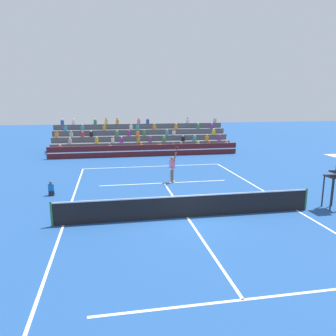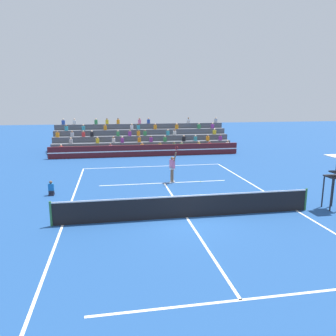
{
  "view_description": "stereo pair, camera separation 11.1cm",
  "coord_description": "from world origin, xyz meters",
  "px_view_note": "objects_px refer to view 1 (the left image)",
  "views": [
    {
      "loc": [
        -3.43,
        -13.88,
        5.33
      ],
      "look_at": [
        0.16,
        5.91,
        1.1
      ],
      "focal_mm": 35.0,
      "sensor_mm": 36.0,
      "label": 1
    },
    {
      "loc": [
        -3.32,
        -13.9,
        5.33
      ],
      "look_at": [
        0.16,
        5.91,
        1.1
      ],
      "focal_mm": 35.0,
      "sensor_mm": 36.0,
      "label": 2
    }
  ],
  "objects_px": {
    "tennis_player": "(172,168)",
    "ball_kid_courtside": "(51,190)",
    "umpire_chair": "(335,175)",
    "tennis_ball": "(200,182)"
  },
  "relations": [
    {
      "from": "umpire_chair",
      "to": "tennis_player",
      "type": "distance_m",
      "value": 9.46
    },
    {
      "from": "tennis_ball",
      "to": "ball_kid_courtside",
      "type": "bearing_deg",
      "value": -171.21
    },
    {
      "from": "umpire_chair",
      "to": "tennis_player",
      "type": "bearing_deg",
      "value": 136.53
    },
    {
      "from": "umpire_chair",
      "to": "ball_kid_courtside",
      "type": "xyz_separation_m",
      "value": [
        -14.13,
        4.82,
        -1.39
      ]
    },
    {
      "from": "ball_kid_courtside",
      "to": "tennis_ball",
      "type": "xyz_separation_m",
      "value": [
        9.13,
        1.41,
        -0.3
      ]
    },
    {
      "from": "tennis_player",
      "to": "ball_kid_courtside",
      "type": "bearing_deg",
      "value": -167.07
    },
    {
      "from": "ball_kid_courtside",
      "to": "tennis_ball",
      "type": "relative_size",
      "value": 12.43
    },
    {
      "from": "umpire_chair",
      "to": "tennis_ball",
      "type": "xyz_separation_m",
      "value": [
        -5.01,
        6.23,
        -1.68
      ]
    },
    {
      "from": "ball_kid_courtside",
      "to": "tennis_player",
      "type": "relative_size",
      "value": 0.34
    },
    {
      "from": "umpire_chair",
      "to": "ball_kid_courtside",
      "type": "bearing_deg",
      "value": 161.18
    }
  ]
}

